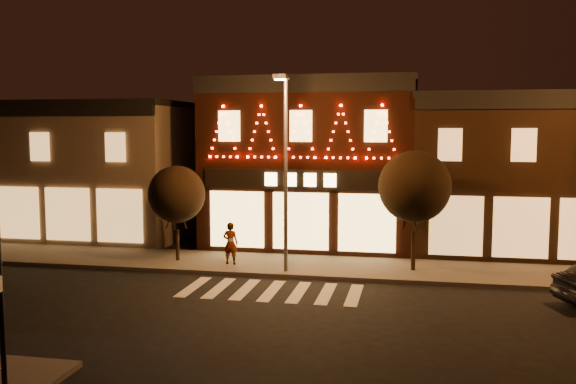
% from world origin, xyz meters
% --- Properties ---
extents(ground, '(120.00, 120.00, 0.00)m').
position_xyz_m(ground, '(0.00, 0.00, 0.00)').
color(ground, black).
rests_on(ground, ground).
extents(sidewalk_far, '(44.00, 4.00, 0.15)m').
position_xyz_m(sidewalk_far, '(2.00, 8.00, 0.07)').
color(sidewalk_far, '#47423D').
rests_on(sidewalk_far, ground).
extents(building_left, '(12.20, 8.28, 7.30)m').
position_xyz_m(building_left, '(-13.00, 13.99, 3.66)').
color(building_left, '#695A4A').
rests_on(building_left, ground).
extents(building_pulp, '(10.20, 8.34, 8.30)m').
position_xyz_m(building_pulp, '(0.00, 13.98, 4.16)').
color(building_pulp, black).
rests_on(building_pulp, ground).
extents(building_right_a, '(9.20, 8.28, 7.50)m').
position_xyz_m(building_right_a, '(9.50, 13.99, 3.76)').
color(building_right_a, black).
rests_on(building_right_a, ground).
extents(streetlamp_mid, '(0.50, 1.79, 7.79)m').
position_xyz_m(streetlamp_mid, '(0.01, 6.37, 4.72)').
color(streetlamp_mid, '#59595E').
rests_on(streetlamp_mid, sidewalk_far).
extents(tree_left, '(2.48, 2.48, 4.15)m').
position_xyz_m(tree_left, '(-5.07, 7.72, 3.05)').
color(tree_left, black).
rests_on(tree_left, sidewalk_far).
extents(tree_right, '(2.91, 2.91, 4.87)m').
position_xyz_m(tree_right, '(5.04, 7.82, 3.56)').
color(tree_right, black).
rests_on(tree_right, sidewalk_far).
extents(pedestrian, '(0.67, 0.45, 1.79)m').
position_xyz_m(pedestrian, '(-2.57, 7.41, 1.05)').
color(pedestrian, gray).
rests_on(pedestrian, sidewalk_far).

